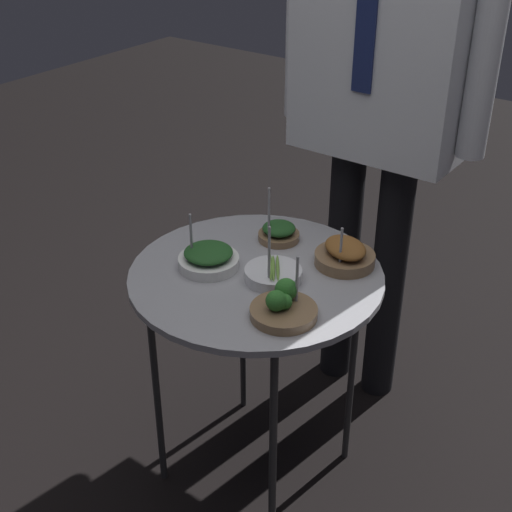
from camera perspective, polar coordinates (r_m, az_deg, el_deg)
ground_plane at (r=2.30m, az=-0.00°, el=-16.44°), size 8.00×8.00×0.00m
serving_cart at (r=1.88m, az=-0.00°, el=-2.68°), size 0.67×0.67×0.70m
bowl_spinach_front_right at (r=1.87m, az=-3.82°, el=-0.16°), size 0.16×0.16×0.15m
bowl_spinach_near_rim at (r=1.99m, az=1.83°, el=1.92°), size 0.12×0.12×0.17m
bowl_broccoli_center at (r=1.68m, az=2.19°, el=-4.03°), size 0.16×0.16×0.15m
bowl_asparagus_mid_left at (r=1.81m, az=1.41°, el=-1.42°), size 0.15×0.15×0.17m
bowl_roast_back_left at (r=1.89m, az=7.13°, el=0.11°), size 0.16×0.16×0.13m
waiter_figure at (r=2.11m, az=10.12°, el=14.48°), size 0.65×0.24×1.76m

